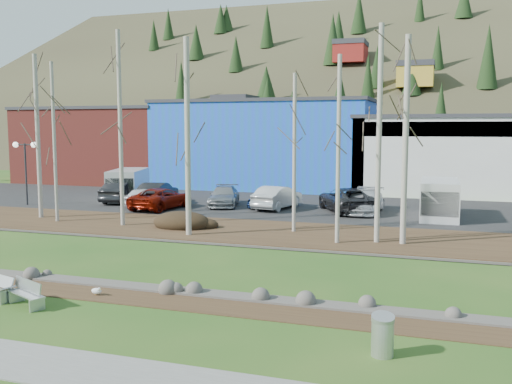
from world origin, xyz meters
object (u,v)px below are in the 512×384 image
(car_0, at_px, (146,197))
(car_1, at_px, (123,192))
(van_grey, at_px, (128,185))
(car_2, at_px, (161,198))
(car_6, at_px, (346,200))
(bench_intact, at_px, (27,293))
(street_lamp, at_px, (25,155))
(car_3, at_px, (224,196))
(car_5, at_px, (277,197))
(car_8, at_px, (157,193))
(car_4, at_px, (268,197))
(seagull, at_px, (97,291))
(litter_bin, at_px, (383,337))
(car_7, at_px, (364,201))
(van_white, at_px, (439,199))

(car_0, bearing_deg, car_1, -19.62)
(car_0, xyz_separation_m, van_grey, (-3.22, 2.84, 0.48))
(car_2, bearing_deg, car_6, -160.45)
(bench_intact, xyz_separation_m, car_1, (-10.26, 22.65, 0.52))
(street_lamp, xyz_separation_m, car_1, (5.83, 3.48, -2.79))
(car_2, relative_size, car_3, 1.08)
(car_6, relative_size, van_grey, 1.01)
(bench_intact, xyz_separation_m, car_6, (6.52, 23.04, 0.53))
(bench_intact, height_order, car_0, car_0)
(car_5, height_order, van_grey, van_grey)
(car_8, height_order, van_grey, van_grey)
(car_4, bearing_deg, van_grey, -176.16)
(car_8, bearing_deg, car_4, 178.93)
(street_lamp, xyz_separation_m, car_2, (10.27, 1.15, -2.86))
(car_8, distance_m, van_grey, 3.62)
(car_2, height_order, car_8, car_8)
(car_2, relative_size, car_5, 1.08)
(seagull, xyz_separation_m, van_grey, (-12.18, 22.42, 1.12))
(litter_bin, distance_m, car_4, 26.09)
(seagull, height_order, car_3, car_3)
(car_6, bearing_deg, car_7, 145.78)
(car_1, xyz_separation_m, car_4, (11.20, 0.75, -0.09))
(seagull, bearing_deg, car_0, 137.66)
(van_white, xyz_separation_m, van_grey, (-23.11, 2.01, -0.01))
(street_lamp, bearing_deg, car_1, 15.31)
(litter_bin, bearing_deg, van_grey, 131.77)
(car_3, relative_size, car_7, 0.91)
(car_3, relative_size, car_8, 1.00)
(car_5, xyz_separation_m, van_white, (10.65, -0.82, 0.37))
(car_5, bearing_deg, car_2, 28.62)
(van_grey, bearing_deg, car_0, -58.34)
(litter_bin, height_order, car_6, car_6)
(seagull, height_order, car_2, car_2)
(seagull, distance_m, car_8, 22.82)
(car_7, bearing_deg, seagull, -103.44)
(car_1, bearing_deg, car_8, 173.76)
(car_2, distance_m, van_white, 18.34)
(car_8, bearing_deg, car_3, 178.79)
(car_3, bearing_deg, van_grey, 158.26)
(litter_bin, distance_m, car_7, 23.70)
(car_1, relative_size, car_2, 0.92)
(street_lamp, bearing_deg, car_2, -9.17)
(car_5, relative_size, car_7, 0.92)
(car_0, xyz_separation_m, car_5, (9.24, 1.65, 0.11))
(car_2, height_order, van_white, van_white)
(car_6, bearing_deg, van_white, 143.91)
(litter_bin, distance_m, street_lamp, 33.89)
(car_3, relative_size, car_5, 0.99)
(car_5, bearing_deg, van_white, -174.33)
(street_lamp, bearing_deg, car_8, 6.23)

